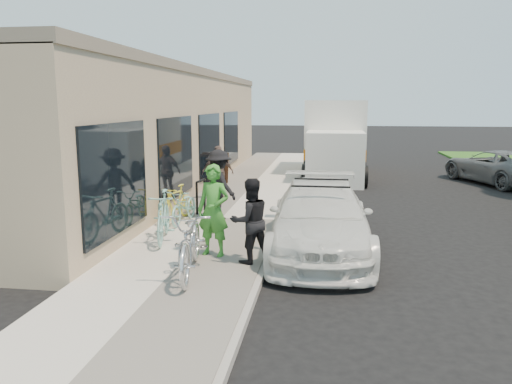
{
  "coord_description": "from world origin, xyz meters",
  "views": [
    {
      "loc": [
        0.65,
        -9.31,
        3.08
      ],
      "look_at": [
        -0.95,
        1.91,
        1.05
      ],
      "focal_mm": 35.0,
      "sensor_mm": 36.0,
      "label": 1
    }
  ],
  "objects": [
    {
      "name": "sedan_white",
      "position": [
        0.55,
        0.88,
        0.72
      ],
      "size": [
        2.15,
        5.03,
        1.48
      ],
      "rotation": [
        0.0,
        0.0,
        0.03
      ],
      "color": "white",
      "rests_on": "ground"
    },
    {
      "name": "woman_rider",
      "position": [
        -1.49,
        -0.14,
        1.04
      ],
      "size": [
        0.73,
        0.56,
        1.78
      ],
      "primitive_type": "imported",
      "rotation": [
        0.0,
        0.0,
        -0.23
      ],
      "color": "#3B8E2F",
      "rests_on": "sidewalk"
    },
    {
      "name": "cruiser_bike_c",
      "position": [
        -3.08,
        2.58,
        0.6
      ],
      "size": [
        0.79,
        1.54,
        0.89
      ],
      "primitive_type": "imported",
      "rotation": [
        0.0,
        0.0,
        -0.27
      ],
      "color": "yellow",
      "rests_on": "sidewalk"
    },
    {
      "name": "moving_truck",
      "position": [
        0.96,
        12.22,
        1.41
      ],
      "size": [
        2.48,
        6.49,
        3.18
      ],
      "rotation": [
        0.0,
        0.0,
        -0.0
      ],
      "color": "white",
      "rests_on": "ground"
    },
    {
      "name": "bystander_b",
      "position": [
        -2.65,
        5.5,
        0.98
      ],
      "size": [
        1.05,
        0.7,
        1.65
      ],
      "primitive_type": "imported",
      "rotation": [
        0.0,
        0.0,
        0.34
      ],
      "color": "brown",
      "rests_on": "sidewalk"
    },
    {
      "name": "cruiser_bike_a",
      "position": [
        -2.79,
        0.71,
        0.69
      ],
      "size": [
        0.85,
        1.86,
        1.08
      ],
      "primitive_type": "imported",
      "rotation": [
        0.0,
        0.0,
        0.2
      ],
      "color": "#84C5B7",
      "rests_on": "sidewalk"
    },
    {
      "name": "cruiser_bike_b",
      "position": [
        -2.81,
        2.38,
        0.57
      ],
      "size": [
        0.66,
        1.63,
        0.84
      ],
      "primitive_type": "imported",
      "rotation": [
        0.0,
        0.0,
        -0.06
      ],
      "color": "#84C5B7",
      "rests_on": "sidewalk"
    },
    {
      "name": "tandem_bike",
      "position": [
        -1.62,
        -1.27,
        0.74
      ],
      "size": [
        1.1,
        2.33,
        1.18
      ],
      "primitive_type": "imported",
      "rotation": [
        0.0,
        0.0,
        0.15
      ],
      "color": "silver",
      "rests_on": "sidewalk"
    },
    {
      "name": "far_car_gray",
      "position": [
        7.16,
        10.91,
        0.65
      ],
      "size": [
        3.64,
        5.12,
        1.3
      ],
      "primitive_type": "imported",
      "rotation": [
        0.0,
        0.0,
        3.5
      ],
      "color": "#57595C",
      "rests_on": "ground"
    },
    {
      "name": "bystander_a",
      "position": [
        -2.05,
        2.91,
        1.04
      ],
      "size": [
        1.3,
        1.23,
        1.77
      ],
      "primitive_type": "imported",
      "rotation": [
        0.0,
        0.0,
        2.46
      ],
      "color": "black",
      "rests_on": "sidewalk"
    },
    {
      "name": "sandwich_board",
      "position": [
        -3.29,
        8.4,
        0.72
      ],
      "size": [
        0.68,
        0.69,
        1.11
      ],
      "rotation": [
        0.0,
        0.0,
        -0.01
      ],
      "color": "black",
      "rests_on": "sidewalk"
    },
    {
      "name": "curb",
      "position": [
        -0.45,
        3.0,
        0.07
      ],
      "size": [
        0.12,
        34.0,
        0.13
      ],
      "primitive_type": "cube",
      "color": "gray",
      "rests_on": "ground"
    },
    {
      "name": "ground",
      "position": [
        0.0,
        0.0,
        0.0
      ],
      "size": [
        120.0,
        120.0,
        0.0
      ],
      "primitive_type": "plane",
      "color": "black",
      "rests_on": "ground"
    },
    {
      "name": "bike_rack",
      "position": [
        -2.7,
        3.6,
        0.69
      ],
      "size": [
        0.13,
        0.63,
        0.89
      ],
      "rotation": [
        0.0,
        0.0,
        -0.12
      ],
      "color": "black",
      "rests_on": "sidewalk"
    },
    {
      "name": "man_standing",
      "position": [
        -0.72,
        -0.48,
        0.94
      ],
      "size": [
        0.97,
        0.91,
        1.58
      ],
      "primitive_type": "imported",
      "rotation": [
        0.0,
        0.0,
        3.69
      ],
      "color": "black",
      "rests_on": "sidewalk"
    },
    {
      "name": "storefront",
      "position": [
        -5.24,
        7.99,
        2.12
      ],
      "size": [
        3.6,
        20.0,
        4.22
      ],
      "color": "#C7B28A",
      "rests_on": "ground"
    },
    {
      "name": "sedan_silver",
      "position": [
        0.49,
        4.36,
        0.53
      ],
      "size": [
        1.51,
        3.18,
        1.05
      ],
      "primitive_type": "imported",
      "rotation": [
        0.0,
        0.0,
        -0.09
      ],
      "color": "#9D9DA2",
      "rests_on": "ground"
    },
    {
      "name": "sidewalk",
      "position": [
        -2.0,
        3.0,
        0.07
      ],
      "size": [
        3.0,
        34.0,
        0.15
      ],
      "primitive_type": "cube",
      "color": "beige",
      "rests_on": "ground"
    }
  ]
}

